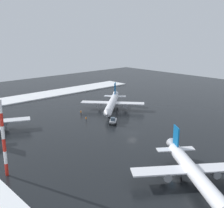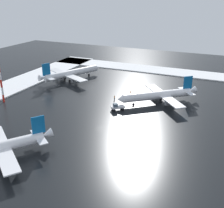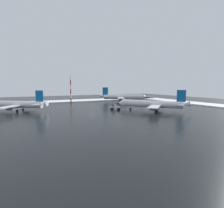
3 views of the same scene
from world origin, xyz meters
TOP-DOWN VIEW (x-y plane):
  - ground_plane at (0.00, 0.00)m, footprint 240.00×240.00m
  - snow_bank_left at (-67.00, 0.00)m, footprint 14.00×116.00m
  - airplane_parked_starboard at (-23.21, 12.79)m, footprint 23.60×25.49m
  - airplane_far_rear at (-34.51, -32.00)m, footprint 30.71×26.09m
  - pushback_tug at (-10.60, 1.58)m, footprint 4.71×4.90m
  - ground_crew_mid_apron at (-19.36, -3.30)m, footprint 0.36×0.36m
  - ground_crew_near_tug at (-27.06, 0.17)m, footprint 0.36×0.36m
  - antenna_mast at (-0.54, -39.87)m, footprint 0.70×0.70m

SIDE VIEW (x-z plane):
  - ground_plane at x=0.00m, z-range 0.00..0.00m
  - snow_bank_left at x=-67.00m, z-range 0.00..0.48m
  - ground_crew_mid_apron at x=-19.36m, z-range 0.12..1.83m
  - ground_crew_near_tug at x=-27.06m, z-range 0.12..1.83m
  - pushback_tug at x=-10.60m, z-range 0.03..2.53m
  - airplane_parked_starboard at x=-23.21m, z-range -1.57..7.67m
  - airplane_far_rear at x=-34.51m, z-range -1.65..8.06m
  - antenna_mast at x=-0.54m, z-range 0.00..17.20m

